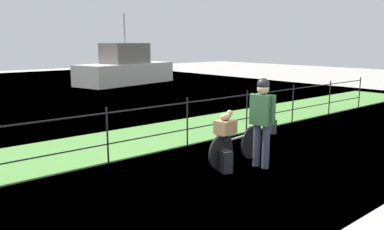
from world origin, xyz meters
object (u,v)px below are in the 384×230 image
Objects in this scene: bicycle_main at (236,146)px; moored_boat_near at (126,69)px; backpack_on_paving at (225,161)px; mooring_bollard at (273,127)px; terrier_dog at (226,116)px; cyclist_person at (262,115)px; wooden_crate at (225,127)px.

bicycle_main is 0.27× the size of moored_boat_near.
mooring_bollard is (3.08, 1.32, -0.02)m from backpack_on_paving.
mooring_bollard is at bearing -105.11° from moored_boat_near.
moored_boat_near reaches higher than terrier_dog.
bicycle_main is at bearing 116.85° from cyclist_person.
bicycle_main is 4.55× the size of mooring_bollard.
wooden_crate is 0.72m from cyclist_person.
mooring_bollard is at bearing 21.79° from wooden_crate.
backpack_on_paving is (-0.14, -0.15, -0.59)m from wooden_crate.
wooden_crate is at bearing -158.21° from mooring_bollard.
moored_boat_near is at bearing 74.89° from mooring_bollard.
moored_boat_near is at bearing 65.66° from wooden_crate.
moored_boat_near is (6.14, 14.31, 0.49)m from bicycle_main.
cyclist_person reaches higher than wooden_crate.
cyclist_person is at bearing -90.95° from backpack_on_paving.
mooring_bollard is (2.59, 1.13, -0.17)m from bicycle_main.
bicycle_main is at bearing 6.48° from terrier_dog.
cyclist_person is (0.22, -0.43, 0.65)m from bicycle_main.
moored_boat_near is (5.93, 14.74, -0.16)m from cyclist_person.
cyclist_person is (0.54, -0.39, 0.01)m from terrier_dog.
wooden_crate is 15.75m from moored_boat_near.
wooden_crate is at bearing 145.57° from cyclist_person.
bicycle_main is 0.56m from wooden_crate.
terrier_dog is 0.05× the size of moored_boat_near.
wooden_crate is 0.62m from backpack_on_paving.
bicycle_main is 0.81m from cyclist_person.
terrier_dog is at bearing 6.48° from wooden_crate.
bicycle_main is 0.97× the size of cyclist_person.
moored_boat_near reaches higher than bicycle_main.
moored_boat_near is (6.49, 14.35, 0.05)m from wooden_crate.
backpack_on_paving is (-0.71, 0.24, -0.80)m from cyclist_person.
bicycle_main is 0.55m from backpack_on_paving.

